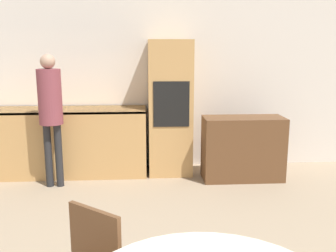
# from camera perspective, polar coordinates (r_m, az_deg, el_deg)

# --- Properties ---
(wall_back) EXTENTS (6.47, 0.05, 2.60)m
(wall_back) POSITION_cam_1_polar(r_m,az_deg,el_deg) (5.49, -1.90, 7.15)
(wall_back) COLOR silver
(wall_back) RESTS_ON ground_plane
(kitchen_counter) EXTENTS (2.24, 0.60, 0.93)m
(kitchen_counter) POSITION_cam_1_polar(r_m,az_deg,el_deg) (5.39, -15.34, -2.20)
(kitchen_counter) COLOR tan
(kitchen_counter) RESTS_ON ground_plane
(oven_unit) EXTENTS (0.59, 0.59, 1.85)m
(oven_unit) POSITION_cam_1_polar(r_m,az_deg,el_deg) (5.21, 0.28, 2.79)
(oven_unit) COLOR tan
(oven_unit) RESTS_ON ground_plane
(sideboard) EXTENTS (1.07, 0.45, 0.85)m
(sideboard) POSITION_cam_1_polar(r_m,az_deg,el_deg) (5.12, 11.32, -3.35)
(sideboard) COLOR brown
(sideboard) RESTS_ON ground_plane
(person_standing) EXTENTS (0.29, 0.29, 1.67)m
(person_standing) POSITION_cam_1_polar(r_m,az_deg,el_deg) (4.84, -17.49, 3.04)
(person_standing) COLOR #262628
(person_standing) RESTS_ON ground_plane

